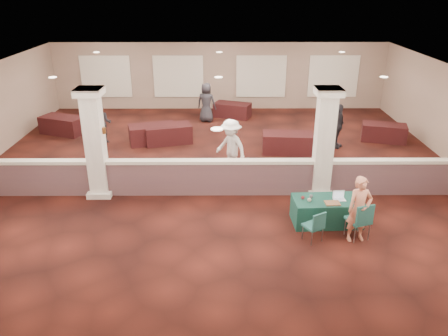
{
  "coord_description": "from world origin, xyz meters",
  "views": [
    {
      "loc": [
        0.1,
        -13.16,
        5.86
      ],
      "look_at": [
        0.15,
        -2.0,
        1.06
      ],
      "focal_mm": 35.0,
      "sensor_mm": 36.0,
      "label": 1
    }
  ],
  "objects_px": {
    "conf_chair_main": "(361,218)",
    "conf_chair_side": "(316,224)",
    "attendee_d": "(206,102)",
    "woman": "(359,209)",
    "near_table": "(327,211)",
    "attendee_a": "(102,123)",
    "attendee_c": "(337,126)",
    "far_table_front_right": "(287,143)",
    "far_table_back_center": "(232,110)",
    "far_table_back_left": "(63,125)",
    "attendee_b": "(231,147)",
    "far_table_front_center": "(168,134)",
    "far_table_back_right": "(384,132)",
    "far_table_front_left": "(153,134)"
  },
  "relations": [
    {
      "from": "conf_chair_main",
      "to": "conf_chair_side",
      "type": "height_order",
      "value": "conf_chair_main"
    },
    {
      "from": "conf_chair_side",
      "to": "attendee_d",
      "type": "height_order",
      "value": "attendee_d"
    },
    {
      "from": "conf_chair_main",
      "to": "woman",
      "type": "distance_m",
      "value": 0.26
    },
    {
      "from": "near_table",
      "to": "attendee_a",
      "type": "distance_m",
      "value": 9.66
    },
    {
      "from": "attendee_c",
      "to": "woman",
      "type": "bearing_deg",
      "value": -151.3
    },
    {
      "from": "far_table_front_right",
      "to": "far_table_back_center",
      "type": "xyz_separation_m",
      "value": [
        -1.92,
        4.56,
        -0.03
      ]
    },
    {
      "from": "far_table_back_left",
      "to": "attendee_b",
      "type": "height_order",
      "value": "attendee_b"
    },
    {
      "from": "far_table_front_center",
      "to": "attendee_b",
      "type": "bearing_deg",
      "value": -51.51
    },
    {
      "from": "near_table",
      "to": "conf_chair_main",
      "type": "height_order",
      "value": "conf_chair_main"
    },
    {
      "from": "woman",
      "to": "attendee_b",
      "type": "relative_size",
      "value": 0.9
    },
    {
      "from": "far_table_front_right",
      "to": "far_table_back_right",
      "type": "bearing_deg",
      "value": 17.45
    },
    {
      "from": "far_table_front_left",
      "to": "attendee_d",
      "type": "xyz_separation_m",
      "value": [
        2.01,
        2.84,
        0.51
      ]
    },
    {
      "from": "far_table_back_left",
      "to": "far_table_back_center",
      "type": "distance_m",
      "value": 7.45
    },
    {
      "from": "conf_chair_main",
      "to": "attendee_c",
      "type": "xyz_separation_m",
      "value": [
        0.99,
        6.47,
        0.25
      ]
    },
    {
      "from": "far_table_back_center",
      "to": "attendee_a",
      "type": "height_order",
      "value": "attendee_a"
    },
    {
      "from": "far_table_back_left",
      "to": "attendee_b",
      "type": "bearing_deg",
      "value": -31.17
    },
    {
      "from": "conf_chair_side",
      "to": "far_table_front_left",
      "type": "xyz_separation_m",
      "value": [
        -4.94,
        7.1,
        -0.12
      ]
    },
    {
      "from": "woman",
      "to": "far_table_back_right",
      "type": "distance_m",
      "value": 7.86
    },
    {
      "from": "conf_chair_main",
      "to": "far_table_front_right",
      "type": "bearing_deg",
      "value": 80.27
    },
    {
      "from": "far_table_front_center",
      "to": "far_table_back_left",
      "type": "xyz_separation_m",
      "value": [
        -4.49,
        1.16,
        0.0
      ]
    },
    {
      "from": "far_table_front_center",
      "to": "attendee_c",
      "type": "bearing_deg",
      "value": -4.62
    },
    {
      "from": "far_table_back_left",
      "to": "conf_chair_side",
      "type": "bearing_deg",
      "value": -43.07
    },
    {
      "from": "conf_chair_side",
      "to": "far_table_front_center",
      "type": "height_order",
      "value": "conf_chair_side"
    },
    {
      "from": "conf_chair_main",
      "to": "attendee_c",
      "type": "distance_m",
      "value": 6.55
    },
    {
      "from": "woman",
      "to": "attendee_a",
      "type": "xyz_separation_m",
      "value": [
        -7.93,
        7.04,
        -0.05
      ]
    },
    {
      "from": "near_table",
      "to": "attendee_b",
      "type": "height_order",
      "value": "attendee_b"
    },
    {
      "from": "conf_chair_main",
      "to": "far_table_back_right",
      "type": "relative_size",
      "value": 0.59
    },
    {
      "from": "far_table_front_center",
      "to": "attendee_d",
      "type": "relative_size",
      "value": 1.02
    },
    {
      "from": "attendee_a",
      "to": "attendee_d",
      "type": "distance_m",
      "value": 4.85
    },
    {
      "from": "near_table",
      "to": "far_table_back_center",
      "type": "relative_size",
      "value": 1.08
    },
    {
      "from": "far_table_back_left",
      "to": "far_table_back_center",
      "type": "bearing_deg",
      "value": 18.29
    },
    {
      "from": "far_table_front_left",
      "to": "attendee_c",
      "type": "distance_m",
      "value": 7.08
    },
    {
      "from": "conf_chair_side",
      "to": "far_table_back_left",
      "type": "relative_size",
      "value": 0.46
    },
    {
      "from": "attendee_a",
      "to": "conf_chair_main",
      "type": "bearing_deg",
      "value": -42.61
    },
    {
      "from": "woman",
      "to": "far_table_front_left",
      "type": "relative_size",
      "value": 0.93
    },
    {
      "from": "conf_chair_side",
      "to": "far_table_front_left",
      "type": "bearing_deg",
      "value": 94.39
    },
    {
      "from": "near_table",
      "to": "attendee_a",
      "type": "xyz_separation_m",
      "value": [
        -7.39,
        6.22,
        0.44
      ]
    },
    {
      "from": "far_table_back_center",
      "to": "attendee_a",
      "type": "xyz_separation_m",
      "value": [
        -5.14,
        -3.46,
        0.45
      ]
    },
    {
      "from": "conf_chair_side",
      "to": "attendee_a",
      "type": "height_order",
      "value": "attendee_a"
    },
    {
      "from": "conf_chair_main",
      "to": "far_table_back_left",
      "type": "height_order",
      "value": "conf_chair_main"
    },
    {
      "from": "far_table_front_right",
      "to": "attendee_d",
      "type": "xyz_separation_m",
      "value": [
        -3.09,
        3.89,
        0.51
      ]
    },
    {
      "from": "far_table_front_center",
      "to": "attendee_b",
      "type": "relative_size",
      "value": 0.96
    },
    {
      "from": "woman",
      "to": "attendee_a",
      "type": "height_order",
      "value": "woman"
    },
    {
      "from": "woman",
      "to": "attendee_b",
      "type": "distance_m",
      "value": 5.0
    },
    {
      "from": "woman",
      "to": "far_table_back_center",
      "type": "relative_size",
      "value": 1.02
    },
    {
      "from": "conf_chair_main",
      "to": "far_table_back_center",
      "type": "xyz_separation_m",
      "value": [
        -2.87,
        10.49,
        -0.25
      ]
    },
    {
      "from": "far_table_back_center",
      "to": "far_table_back_right",
      "type": "bearing_deg",
      "value": -29.15
    },
    {
      "from": "far_table_back_right",
      "to": "attendee_d",
      "type": "xyz_separation_m",
      "value": [
        -7.09,
        2.64,
        0.53
      ]
    },
    {
      "from": "far_table_front_left",
      "to": "far_table_front_center",
      "type": "relative_size",
      "value": 1.01
    },
    {
      "from": "near_table",
      "to": "far_table_front_right",
      "type": "xyz_separation_m",
      "value": [
        -0.33,
        5.12,
        0.03
      ]
    }
  ]
}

